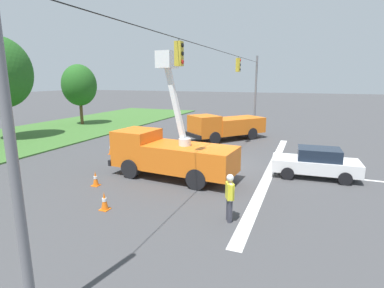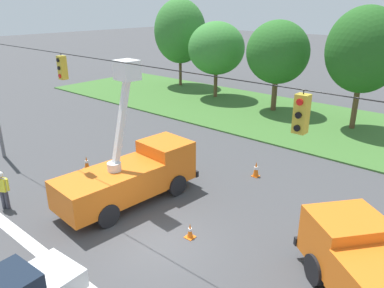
% 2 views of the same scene
% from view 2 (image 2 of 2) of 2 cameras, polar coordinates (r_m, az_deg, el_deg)
% --- Properties ---
extents(ground_plane, '(200.00, 200.00, 0.00)m').
position_cam_2_polar(ground_plane, '(14.72, -5.02, -14.69)').
color(ground_plane, '#424244').
extents(grass_verge, '(56.00, 12.00, 0.10)m').
position_cam_2_polar(grass_verge, '(28.93, 21.25, 2.26)').
color(grass_verge, '#3D6B2D').
rests_on(grass_verge, ground).
extents(signal_gantry, '(26.20, 0.33, 7.20)m').
position_cam_2_polar(signal_gantry, '(12.77, -5.72, 1.11)').
color(signal_gantry, slate).
rests_on(signal_gantry, ground).
extents(tree_far_west, '(5.53, 5.19, 8.99)m').
position_cam_2_polar(tree_far_west, '(40.67, -1.85, 16.76)').
color(tree_far_west, brown).
rests_on(tree_far_west, ground).
extents(tree_west, '(5.20, 5.14, 7.00)m').
position_cam_2_polar(tree_west, '(35.40, 3.73, 14.34)').
color(tree_west, brown).
rests_on(tree_west, ground).
extents(tree_centre, '(5.09, 4.64, 7.33)m').
position_cam_2_polar(tree_centre, '(31.31, 12.91, 13.44)').
color(tree_centre, brown).
rests_on(tree_centre, ground).
extents(tree_east, '(5.07, 4.54, 8.43)m').
position_cam_2_polar(tree_east, '(28.16, 24.73, 12.83)').
color(tree_east, brown).
rests_on(tree_east, ground).
extents(utility_truck_bucket_lift, '(2.76, 6.78, 6.36)m').
position_cam_2_polar(utility_truck_bucket_lift, '(17.03, -9.08, -4.39)').
color(utility_truck_bucket_lift, orange).
rests_on(utility_truck_bucket_lift, ground).
extents(road_worker, '(0.59, 0.40, 1.77)m').
position_cam_2_polar(road_worker, '(18.26, -26.88, -5.98)').
color(road_worker, '#383842').
rests_on(road_worker, ground).
extents(traffic_cone_foreground_left, '(0.36, 0.36, 0.73)m').
position_cam_2_polar(traffic_cone_foreground_left, '(20.79, -7.70, -2.57)').
color(traffic_cone_foreground_left, orange).
rests_on(traffic_cone_foreground_left, ground).
extents(traffic_cone_foreground_right, '(0.36, 0.36, 0.83)m').
position_cam_2_polar(traffic_cone_foreground_right, '(19.78, 9.73, -3.78)').
color(traffic_cone_foreground_right, orange).
rests_on(traffic_cone_foreground_right, ground).
extents(traffic_cone_mid_left, '(0.36, 0.36, 0.74)m').
position_cam_2_polar(traffic_cone_mid_left, '(21.17, -15.76, -2.74)').
color(traffic_cone_mid_left, orange).
rests_on(traffic_cone_mid_left, ground).
extents(traffic_cone_mid_right, '(0.36, 0.36, 0.62)m').
position_cam_2_polar(traffic_cone_mid_right, '(14.76, -0.30, -13.09)').
color(traffic_cone_mid_right, orange).
rests_on(traffic_cone_mid_right, ground).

